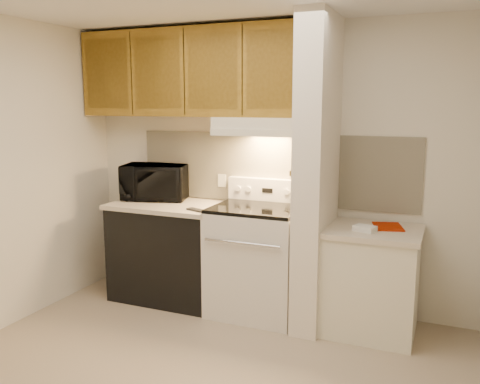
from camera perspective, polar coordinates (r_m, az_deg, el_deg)
The scene contains 47 objects.
floor at distance 3.66m, azimuth -4.96°, elevation -19.83°, with size 3.60×3.60×0.00m, color tan.
wall_back at distance 4.60m, azimuth 3.53°, elevation 2.83°, with size 3.60×0.02×2.50m, color silver.
backsplash at distance 4.59m, azimuth 3.48°, elevation 2.63°, with size 2.60×0.02×0.63m, color beige.
range_body at distance 4.45m, azimuth 1.94°, elevation -7.83°, with size 0.76×0.65×0.92m, color silver.
oven_window at distance 4.16m, azimuth 0.37°, elevation -8.54°, with size 0.50×0.01×0.30m, color black.
oven_handle at distance 4.06m, azimuth 0.17°, elevation -5.75°, with size 0.02×0.02×0.65m, color silver.
cooktop at distance 4.33m, azimuth 1.98°, elevation -1.83°, with size 0.74×0.64×0.03m, color black.
range_backguard at distance 4.57m, azimuth 3.26°, elevation 0.25°, with size 0.76×0.08×0.20m, color silver.
range_display at distance 4.53m, azimuth 3.08°, elevation 0.17°, with size 0.10×0.01×0.04m, color black.
range_knob_left_outer at distance 4.63m, azimuth -0.20°, elevation 0.39°, with size 0.05×0.05×0.02m, color silver.
range_knob_left_inner at distance 4.59m, azimuth 0.95°, elevation 0.31°, with size 0.05×0.05×0.02m, color silver.
range_knob_right_inner at distance 4.47m, azimuth 5.24°, elevation 0.01°, with size 0.05×0.05×0.02m, color silver.
range_knob_right_outer at distance 4.44m, azimuth 6.47°, elevation -0.07°, with size 0.05×0.05×0.02m, color silver.
dishwasher_front at distance 4.83m, azimuth -7.88°, elevation -6.78°, with size 1.00×0.63×0.87m, color black.
left_countertop at distance 4.72m, azimuth -8.01°, elevation -1.48°, with size 1.04×0.67×0.04m, color beige.
spoon_rest at distance 4.35m, azimuth -4.84°, elevation -2.03°, with size 0.21×0.07×0.01m, color black.
teal_jar at distance 4.95m, azimuth -11.11°, elevation -0.25°, with size 0.08×0.08×0.09m, color #326D64.
outlet at distance 4.77m, azimuth -2.03°, elevation 1.29°, with size 0.08×0.01×0.12m, color silver.
microwave at distance 4.92m, azimuth -9.44°, elevation 1.15°, with size 0.60×0.41×0.33m, color black.
partition_pillar at distance 4.12m, azimuth 8.63°, elevation 1.91°, with size 0.22×0.70×2.50m, color white.
pillar_trim at distance 4.14m, azimuth 7.09°, elevation 2.68°, with size 0.01×0.70×0.04m, color olive.
knife_strip at distance 4.09m, azimuth 6.83°, elevation 2.89°, with size 0.02×0.42×0.04m, color black.
knife_blade_a at distance 3.95m, azimuth 5.95°, elevation 1.18°, with size 0.01×0.04×0.16m, color silver.
knife_handle_a at distance 3.92m, azimuth 5.97°, elevation 3.34°, with size 0.02×0.02×0.10m, color black.
knife_blade_b at distance 4.04m, azimuth 6.36°, elevation 1.24°, with size 0.01×0.04×0.18m, color silver.
knife_handle_b at distance 4.01m, azimuth 6.35°, elevation 3.47°, with size 0.02×0.02×0.10m, color black.
knife_blade_c at distance 4.12m, azimuth 6.67°, elevation 1.26°, with size 0.01×0.04×0.20m, color silver.
knife_handle_c at distance 4.09m, azimuth 6.69°, elevation 3.59°, with size 0.02×0.02×0.10m, color black.
knife_blade_d at distance 4.18m, azimuth 6.93°, elevation 1.65°, with size 0.01×0.04×0.16m, color silver.
knife_handle_d at distance 4.18m, azimuth 7.03°, elevation 3.71°, with size 0.02×0.02×0.10m, color black.
knife_blade_e at distance 4.27m, azimuth 7.26°, elevation 1.68°, with size 0.01×0.04×0.18m, color silver.
knife_handle_e at distance 4.24m, azimuth 7.26°, elevation 3.80°, with size 0.02×0.02×0.10m, color black.
oven_mitt at distance 4.32m, azimuth 7.47°, elevation 1.33°, with size 0.03×0.10×0.24m, color slate.
right_cab_base at distance 4.23m, azimuth 14.46°, elevation -9.88°, with size 0.70×0.60×0.81m, color silver.
right_countertop at distance 4.11m, azimuth 14.72°, elevation -4.29°, with size 0.74×0.64×0.04m, color beige.
red_folder at distance 4.19m, azimuth 16.29°, elevation -3.75°, with size 0.21×0.29×0.01m, color #941A00.
white_box at distance 4.01m, azimuth 13.83°, elevation -3.99°, with size 0.16×0.11×0.04m, color white.
range_hood at distance 4.36m, azimuth 2.62°, elevation 7.40°, with size 0.78×0.44×0.15m, color silver.
hood_lip at distance 4.16m, azimuth 1.61°, elevation 6.67°, with size 0.78×0.04×0.06m, color silver.
upper_cabinets at distance 4.68m, azimuth -5.30°, elevation 13.17°, with size 2.18×0.33×0.77m, color olive.
cab_door_a at distance 4.99m, azimuth -14.72°, elevation 12.70°, with size 0.46×0.01×0.63m, color olive.
cab_gap_a at distance 4.83m, azimuth -12.09°, elevation 12.90°, with size 0.01×0.01×0.73m, color black.
cab_door_b at distance 4.68m, azimuth -9.27°, elevation 13.09°, with size 0.46×0.01×0.63m, color olive.
cab_gap_b at distance 4.54m, azimuth -6.28°, elevation 13.26°, with size 0.01×0.01×0.73m, color black.
cab_door_c at distance 4.42m, azimuth -3.09°, elevation 13.40°, with size 0.46×0.01×0.63m, color olive.
cab_gap_c at distance 4.31m, azimuth 0.26°, elevation 13.50°, with size 0.01×0.01×0.73m, color black.
cab_door_d at distance 4.21m, azimuth 3.79°, elevation 13.56°, with size 0.46×0.01×0.63m, color olive.
Camera 1 is at (1.50, -2.81, 1.82)m, focal length 38.00 mm.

